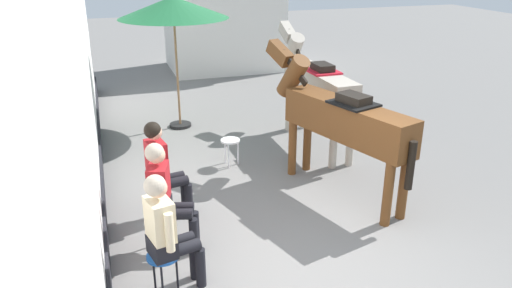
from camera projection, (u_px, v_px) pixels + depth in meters
ground_plane at (246, 161)px, 8.44m from camera, size 40.00×40.00×0.00m
pub_facade_wall at (77, 118)px, 5.82m from camera, size 0.34×14.00×3.40m
distant_cottage at (223, 7)px, 14.36m from camera, size 3.40×2.60×3.50m
seated_visitor_near at (167, 228)px, 4.95m from camera, size 0.61×0.48×1.39m
seated_visitor_middle at (165, 192)px, 5.68m from camera, size 0.61×0.48×1.39m
seated_visitor_far at (162, 165)px, 6.38m from camera, size 0.61×0.48×1.39m
saddled_horse_near at (340, 118)px, 6.98m from camera, size 1.18×2.90×2.06m
saddled_horse_far at (316, 83)px, 8.77m from camera, size 0.51×3.00×2.06m
cafe_parasol at (173, 8)px, 9.19m from camera, size 2.10×2.10×2.58m
spare_stool_white at (230, 143)px, 8.13m from camera, size 0.32×0.32×0.46m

